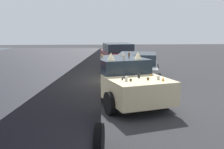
{
  "coord_description": "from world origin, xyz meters",
  "views": [
    {
      "loc": [
        -9.32,
        0.9,
        2.53
      ],
      "look_at": [
        0.0,
        0.3,
        0.9
      ],
      "focal_mm": 44.28,
      "sensor_mm": 36.0,
      "label": 1
    }
  ],
  "objects_px": {
    "art_car_decorated": "(120,79)",
    "parked_sedan_near_right": "(138,67)",
    "parked_van_behind_left": "(12,128)",
    "parked_sedan_row_back_center": "(119,56)",
    "parked_sedan_near_left": "(6,61)"
  },
  "relations": [
    {
      "from": "art_car_decorated",
      "to": "parked_sedan_near_right",
      "type": "xyz_separation_m",
      "value": [
        3.18,
        -1.1,
        -0.07
      ]
    },
    {
      "from": "parked_van_behind_left",
      "to": "parked_sedan_near_right",
      "type": "distance_m",
      "value": 9.43
    },
    {
      "from": "parked_van_behind_left",
      "to": "parked_sedan_row_back_center",
      "type": "height_order",
      "value": "parked_van_behind_left"
    },
    {
      "from": "parked_sedan_near_right",
      "to": "parked_van_behind_left",
      "type": "bearing_deg",
      "value": 171.75
    },
    {
      "from": "art_car_decorated",
      "to": "parked_sedan_near_left",
      "type": "bearing_deg",
      "value": -152.06
    },
    {
      "from": "parked_sedan_near_left",
      "to": "parked_van_behind_left",
      "type": "bearing_deg",
      "value": -154.24
    },
    {
      "from": "parked_van_behind_left",
      "to": "parked_sedan_near_right",
      "type": "xyz_separation_m",
      "value": [
        8.88,
        -3.12,
        -0.49
      ]
    },
    {
      "from": "parked_sedan_near_right",
      "to": "parked_sedan_row_back_center",
      "type": "height_order",
      "value": "parked_sedan_row_back_center"
    },
    {
      "from": "art_car_decorated",
      "to": "parked_sedan_row_back_center",
      "type": "distance_m",
      "value": 7.74
    },
    {
      "from": "parked_sedan_near_right",
      "to": "art_car_decorated",
      "type": "bearing_deg",
      "value": 171.98
    },
    {
      "from": "parked_van_behind_left",
      "to": "parked_sedan_near_left",
      "type": "distance_m",
      "value": 11.88
    },
    {
      "from": "parked_van_behind_left",
      "to": "parked_sedan_near_left",
      "type": "xyz_separation_m",
      "value": [
        11.33,
        3.57,
        -0.48
      ]
    },
    {
      "from": "parked_van_behind_left",
      "to": "parked_sedan_row_back_center",
      "type": "distance_m",
      "value": 13.68
    },
    {
      "from": "art_car_decorated",
      "to": "parked_sedan_near_right",
      "type": "distance_m",
      "value": 3.37
    },
    {
      "from": "parked_sedan_near_left",
      "to": "parked_sedan_row_back_center",
      "type": "distance_m",
      "value": 6.55
    }
  ]
}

